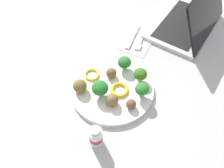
# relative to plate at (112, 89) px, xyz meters

# --- Properties ---
(ground_plane) EXTENTS (4.00, 4.00, 0.00)m
(ground_plane) POSITION_rel_plate_xyz_m (0.00, 0.00, -0.01)
(ground_plane) COLOR #B2B2AD
(plate) EXTENTS (0.28, 0.28, 0.02)m
(plate) POSITION_rel_plate_xyz_m (0.00, 0.00, 0.00)
(plate) COLOR white
(plate) RESTS_ON ground_plane
(broccoli_floret_center) EXTENTS (0.05, 0.05, 0.06)m
(broccoli_floret_center) POSITION_rel_plate_xyz_m (0.04, -0.02, 0.05)
(broccoli_floret_center) COLOR #ABCE66
(broccoli_floret_center) RESTS_ON plate
(broccoli_floret_far_rim) EXTENTS (0.05, 0.05, 0.05)m
(broccoli_floret_far_rim) POSITION_rel_plate_xyz_m (-0.07, 0.07, 0.04)
(broccoli_floret_far_rim) COLOR #9ECA6C
(broccoli_floret_far_rim) RESTS_ON plate
(broccoli_floret_back_right) EXTENTS (0.05, 0.05, 0.05)m
(broccoli_floret_back_right) POSITION_rel_plate_xyz_m (-0.09, -0.00, 0.04)
(broccoli_floret_back_right) COLOR #95C67E
(broccoli_floret_back_right) RESTS_ON plate
(broccoli_floret_near_rim) EXTENTS (0.04, 0.04, 0.05)m
(broccoli_floret_near_rim) POSITION_rel_plate_xyz_m (-0.01, 0.10, 0.04)
(broccoli_floret_near_rim) COLOR #A4C67D
(broccoli_floret_near_rim) RESTS_ON plate
(meatball_mid_right) EXTENTS (0.05, 0.05, 0.05)m
(meatball_mid_right) POSITION_rel_plate_xyz_m (0.06, -0.09, 0.03)
(meatball_mid_right) COLOR brown
(meatball_mid_right) RESTS_ON plate
(meatball_near_rim) EXTENTS (0.03, 0.03, 0.03)m
(meatball_near_rim) POSITION_rel_plate_xyz_m (0.04, 0.09, 0.02)
(meatball_near_rim) COLOR brown
(meatball_near_rim) RESTS_ON plate
(meatball_far_rim) EXTENTS (0.04, 0.04, 0.04)m
(meatball_far_rim) POSITION_rel_plate_xyz_m (0.06, 0.03, 0.03)
(meatball_far_rim) COLOR brown
(meatball_far_rim) RESTS_ON plate
(meatball_center) EXTENTS (0.04, 0.04, 0.04)m
(meatball_center) POSITION_rel_plate_xyz_m (-0.04, -0.02, 0.03)
(meatball_center) COLOR brown
(meatball_center) RESTS_ON plate
(pepper_ring_near_rim) EXTENTS (0.08, 0.08, 0.01)m
(pepper_ring_near_rim) POSITION_rel_plate_xyz_m (0.00, 0.03, 0.01)
(pepper_ring_near_rim) COLOR yellow
(pepper_ring_near_rim) RESTS_ON plate
(pepper_ring_far_rim) EXTENTS (0.07, 0.07, 0.01)m
(pepper_ring_far_rim) POSITION_rel_plate_xyz_m (-0.02, -0.09, 0.01)
(pepper_ring_far_rim) COLOR gold
(pepper_ring_far_rim) RESTS_ON plate
(napkin) EXTENTS (0.17, 0.12, 0.01)m
(napkin) POSITION_rel_plate_xyz_m (-0.27, -0.02, -0.01)
(napkin) COLOR white
(napkin) RESTS_ON ground_plane
(fork) EXTENTS (0.12, 0.02, 0.01)m
(fork) POSITION_rel_plate_xyz_m (-0.26, -0.01, -0.00)
(fork) COLOR silver
(fork) RESTS_ON napkin
(knife) EXTENTS (0.15, 0.02, 0.01)m
(knife) POSITION_rel_plate_xyz_m (-0.26, -0.04, -0.00)
(knife) COLOR silver
(knife) RESTS_ON napkin
(yogurt_bottle) EXTENTS (0.04, 0.04, 0.08)m
(yogurt_bottle) POSITION_rel_plate_xyz_m (0.19, 0.04, 0.03)
(yogurt_bottle) COLOR white
(yogurt_bottle) RESTS_ON ground_plane
(laptop) EXTENTS (0.34, 0.26, 0.20)m
(laptop) POSITION_rel_plate_xyz_m (-0.42, 0.14, 0.03)
(laptop) COLOR silver
(laptop) RESTS_ON ground_plane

